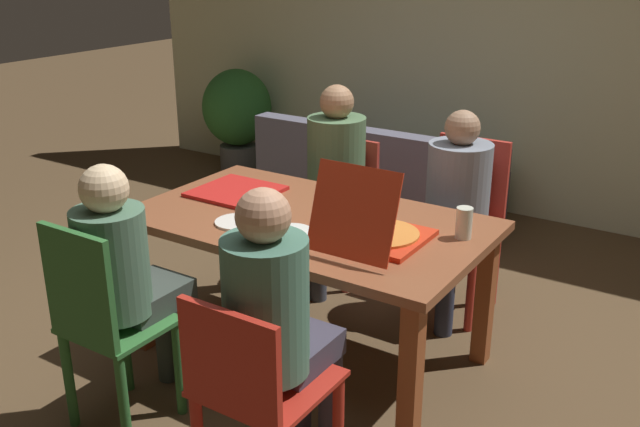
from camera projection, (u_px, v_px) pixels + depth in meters
name	position (u px, v px, depth m)	size (l,w,h in m)	color
ground_plane	(310.00, 352.00, 3.74)	(20.00, 20.00, 0.00)	brown
back_wall	(505.00, 39.00, 5.36)	(6.74, 0.12, 2.67)	beige
dining_table	(309.00, 236.00, 3.51)	(1.72, 1.01, 0.75)	brown
chair_0	(462.00, 221.00, 4.09)	(0.44, 0.44, 0.98)	#BB3228
person_0	(454.00, 197.00, 3.91)	(0.35, 0.52, 1.18)	#2E3248
chair_1	(103.00, 324.00, 2.98)	(0.40, 0.39, 0.97)	#2F6830
person_1	(127.00, 272.00, 3.03)	(0.30, 0.53, 1.19)	#38413A
chair_2	(255.00, 394.00, 2.59)	(0.44, 0.45, 0.87)	#B5271B
person_2	(276.00, 317.00, 2.61)	(0.31, 0.52, 1.24)	#3E3949
chair_3	(342.00, 201.00, 4.50)	(0.41, 0.39, 0.87)	#B8362C
person_3	(331.00, 169.00, 4.31)	(0.35, 0.56, 1.23)	#393E4B
pizza_box_0	(236.00, 191.00, 3.82)	(0.41, 0.41, 0.02)	red
pizza_box_1	(376.00, 232.00, 3.16)	(0.39, 0.52, 0.40)	red
plate_0	(291.00, 232.00, 3.28)	(0.21, 0.21, 0.01)	white
plate_1	(238.00, 222.00, 3.41)	(0.22, 0.22, 0.01)	white
drinking_glass_0	(464.00, 223.00, 3.21)	(0.07, 0.07, 0.15)	silver
drinking_glass_1	(267.00, 235.00, 3.10)	(0.07, 0.07, 0.13)	#B34C2D
couch	(377.00, 184.00, 5.48)	(1.77, 0.84, 0.77)	slate
potted_plant	(237.00, 113.00, 6.50)	(0.63, 0.63, 0.96)	#525452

